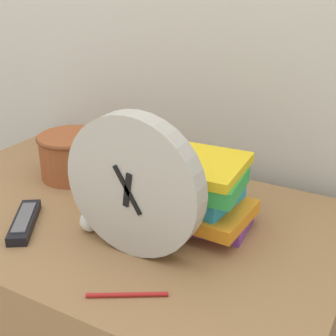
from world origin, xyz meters
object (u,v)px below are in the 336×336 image
at_px(tv_remote, 25,221).
at_px(pen, 127,295).
at_px(desk_clock, 134,186).
at_px(crumpled_paper_ball, 90,221).
at_px(book_stack, 196,192).
at_px(basket, 72,154).

height_order(tv_remote, pen, tv_remote).
relative_size(desk_clock, tv_remote, 1.73).
xyz_separation_m(desk_clock, crumpled_paper_ball, (-0.12, 0.02, -0.12)).
bearing_deg(crumpled_paper_ball, book_stack, 35.39).
bearing_deg(book_stack, tv_remote, -149.84).
height_order(book_stack, tv_remote, book_stack).
height_order(desk_clock, basket, desk_clock).
height_order(crumpled_paper_ball, pen, crumpled_paper_ball).
bearing_deg(pen, book_stack, 91.29).
relative_size(basket, crumpled_paper_ball, 3.99).
xyz_separation_m(book_stack, pen, (0.01, -0.27, -0.07)).
distance_m(basket, pen, 0.53).
relative_size(tv_remote, crumpled_paper_ball, 3.68).
relative_size(desk_clock, book_stack, 1.19).
bearing_deg(tv_remote, desk_clock, 8.33).
distance_m(book_stack, pen, 0.28).
distance_m(desk_clock, basket, 0.41).
distance_m(book_stack, tv_remote, 0.37).
distance_m(desk_clock, tv_remote, 0.29).
bearing_deg(pen, desk_clock, 117.09).
bearing_deg(tv_remote, basket, 106.65).
relative_size(book_stack, tv_remote, 1.45).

